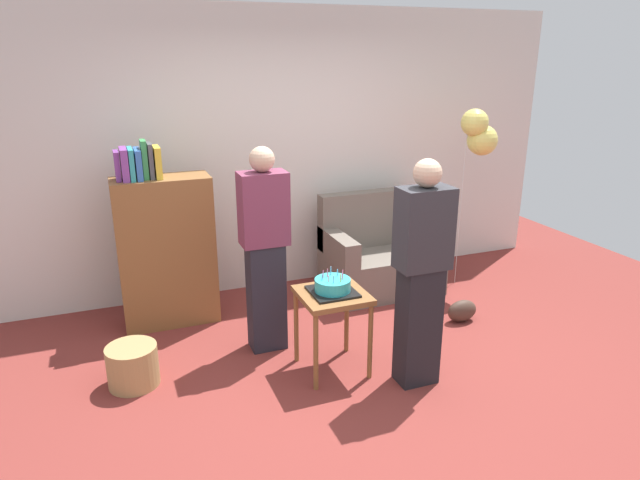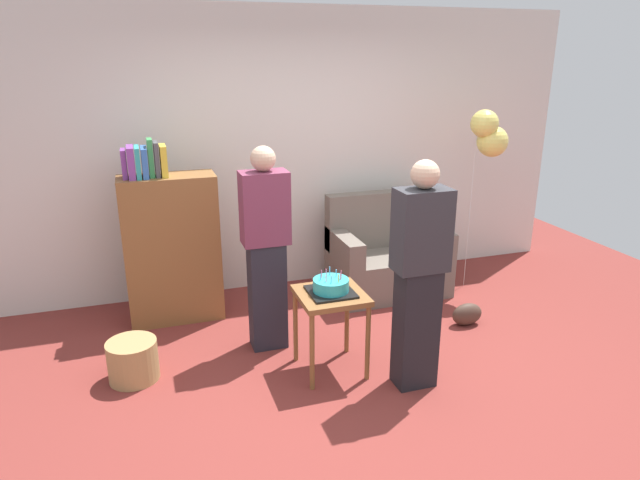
{
  "view_description": "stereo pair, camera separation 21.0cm",
  "coord_description": "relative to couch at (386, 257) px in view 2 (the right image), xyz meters",
  "views": [
    {
      "loc": [
        -1.61,
        -3.21,
        2.27
      ],
      "look_at": [
        -0.17,
        0.49,
        0.95
      ],
      "focal_mm": 31.59,
      "sensor_mm": 36.0,
      "label": 1
    },
    {
      "loc": [
        -1.41,
        -3.28,
        2.27
      ],
      "look_at": [
        -0.17,
        0.49,
        0.95
      ],
      "focal_mm": 31.59,
      "sensor_mm": 36.0,
      "label": 2
    }
  ],
  "objects": [
    {
      "name": "ground_plane",
      "position": [
        -0.86,
        -1.5,
        -0.34
      ],
      "size": [
        8.0,
        8.0,
        0.0
      ],
      "primitive_type": "plane",
      "color": "maroon"
    },
    {
      "name": "wall_back",
      "position": [
        -0.86,
        0.55,
        1.01
      ],
      "size": [
        6.0,
        0.1,
        2.7
      ],
      "primitive_type": "cube",
      "color": "silver",
      "rests_on": "ground_plane"
    },
    {
      "name": "couch",
      "position": [
        0.0,
        0.0,
        0.0
      ],
      "size": [
        1.1,
        0.7,
        0.96
      ],
      "color": "#6B6056",
      "rests_on": "ground_plane"
    },
    {
      "name": "bookshelf",
      "position": [
        -2.05,
        0.01,
        0.35
      ],
      "size": [
        0.8,
        0.36,
        1.61
      ],
      "color": "brown",
      "rests_on": "ground_plane"
    },
    {
      "name": "side_table",
      "position": [
        -1.03,
        -1.26,
        0.19
      ],
      "size": [
        0.48,
        0.48,
        0.63
      ],
      "color": "brown",
      "rests_on": "ground_plane"
    },
    {
      "name": "birthday_cake",
      "position": [
        -1.03,
        -1.26,
        0.34
      ],
      "size": [
        0.32,
        0.32,
        0.17
      ],
      "color": "black",
      "rests_on": "side_table"
    },
    {
      "name": "person_blowing_candles",
      "position": [
        -1.38,
        -0.75,
        0.49
      ],
      "size": [
        0.36,
        0.22,
        1.63
      ],
      "rotation": [
        0.0,
        0.0,
        -0.3
      ],
      "color": "#23232D",
      "rests_on": "ground_plane"
    },
    {
      "name": "person_holding_cake",
      "position": [
        -0.52,
        -1.62,
        0.49
      ],
      "size": [
        0.36,
        0.22,
        1.63
      ],
      "rotation": [
        0.0,
        0.0,
        3.2
      ],
      "color": "black",
      "rests_on": "ground_plane"
    },
    {
      "name": "wicker_basket",
      "position": [
        -2.43,
        -0.93,
        -0.19
      ],
      "size": [
        0.36,
        0.36,
        0.3
      ],
      "primitive_type": "cylinder",
      "color": "#A88451",
      "rests_on": "ground_plane"
    },
    {
      "name": "handbag",
      "position": [
        0.35,
        -0.94,
        -0.24
      ],
      "size": [
        0.28,
        0.14,
        0.2
      ],
      "primitive_type": "ellipsoid",
      "color": "#473328",
      "rests_on": "ground_plane"
    },
    {
      "name": "balloon_bunch",
      "position": [
        0.88,
        -0.26,
        1.21
      ],
      "size": [
        0.38,
        0.29,
        1.78
      ],
      "color": "silver",
      "rests_on": "ground_plane"
    }
  ]
}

